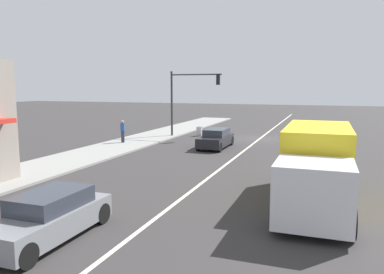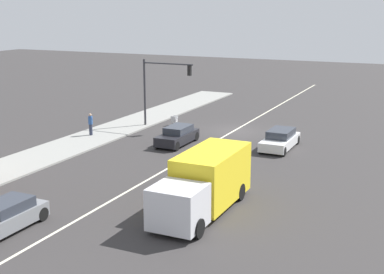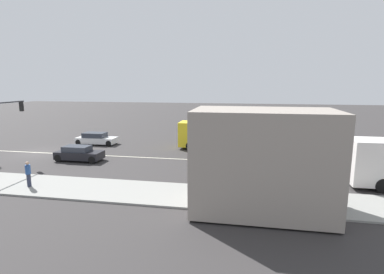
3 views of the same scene
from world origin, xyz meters
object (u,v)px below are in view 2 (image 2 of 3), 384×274
at_px(pedestrian, 91,124).
at_px(warning_aframe_sign, 174,120).
at_px(traffic_signal_main, 159,82).
at_px(delivery_truck, 205,182).
at_px(suv_grey, 5,217).
at_px(sedan_dark, 177,136).
at_px(van_white, 280,140).

xyz_separation_m(pedestrian, warning_aframe_sign, (-4.08, -6.47, -0.60)).
bearing_deg(traffic_signal_main, delivery_truck, 125.13).
bearing_deg(suv_grey, traffic_signal_main, -79.84).
bearing_deg(suv_grey, sedan_dark, -90.00).
height_order(warning_aframe_sign, sedan_dark, sedan_dark).
bearing_deg(pedestrian, delivery_truck, 143.73).
bearing_deg(van_white, suv_grey, 69.74).
xyz_separation_m(sedan_dark, van_white, (-7.20, -2.10, -0.01)).
bearing_deg(pedestrian, traffic_signal_main, -123.02).
xyz_separation_m(warning_aframe_sign, suv_grey, (-3.21, 23.19, 0.23)).
bearing_deg(suv_grey, warning_aframe_sign, -82.12).
distance_m(traffic_signal_main, warning_aframe_sign, 3.77).
bearing_deg(van_white, warning_aframe_sign, -19.51).
height_order(pedestrian, sedan_dark, pedestrian).
height_order(traffic_signal_main, suv_grey, traffic_signal_main).
height_order(sedan_dark, van_white, sedan_dark).
relative_size(traffic_signal_main, van_white, 1.23).
distance_m(delivery_truck, suv_grey, 9.47).
distance_m(warning_aframe_sign, sedan_dark, 6.63).
bearing_deg(traffic_signal_main, sedan_dark, 131.06).
relative_size(suv_grey, van_white, 0.91).
distance_m(pedestrian, delivery_truck, 17.98).
bearing_deg(van_white, delivery_truck, 90.00).
xyz_separation_m(warning_aframe_sign, delivery_truck, (-10.41, 17.10, 1.04)).
bearing_deg(sedan_dark, pedestrian, 5.27).
xyz_separation_m(pedestrian, sedan_dark, (-7.29, -0.67, -0.37)).
bearing_deg(delivery_truck, warning_aframe_sign, -58.66).
bearing_deg(pedestrian, warning_aframe_sign, -122.23).
bearing_deg(suv_grey, pedestrian, -66.46).
bearing_deg(sedan_dark, traffic_signal_main, -48.94).
relative_size(delivery_truck, suv_grey, 1.82).
relative_size(pedestrian, sedan_dark, 0.41).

